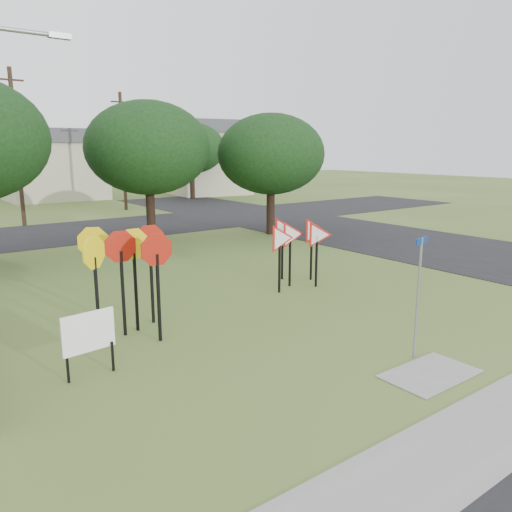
{
  "coord_description": "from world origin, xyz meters",
  "views": [
    {
      "loc": [
        -8.52,
        -7.86,
        4.53
      ],
      "look_at": [
        -0.43,
        3.0,
        1.6
      ],
      "focal_mm": 35.0,
      "sensor_mm": 36.0,
      "label": 1
    }
  ],
  "objects": [
    {
      "name": "yield_sign_cluster",
      "position": [
        2.33,
        4.44,
        1.66
      ],
      "size": [
        2.88,
        2.07,
        2.25
      ],
      "color": "black",
      "rests_on": "ground"
    },
    {
      "name": "house_mid",
      "position": [
        4.0,
        40.0,
        3.15
      ],
      "size": [
        8.4,
        8.4,
        6.2
      ],
      "color": "#BEB799",
      "rests_on": "ground"
    },
    {
      "name": "street_far",
      "position": [
        0.0,
        20.0,
        0.01
      ],
      "size": [
        60.0,
        8.0,
        0.02
      ],
      "primitive_type": "cube",
      "color": "black",
      "rests_on": "ground"
    },
    {
      "name": "street_right",
      "position": [
        12.0,
        10.0,
        0.01
      ],
      "size": [
        8.0,
        50.0,
        0.02
      ],
      "primitive_type": "cube",
      "color": "black",
      "rests_on": "ground"
    },
    {
      "name": "stop_sign_cluster",
      "position": [
        -4.01,
        3.49,
        1.95
      ],
      "size": [
        2.45,
        2.05,
        2.64
      ],
      "color": "black",
      "rests_on": "ground"
    },
    {
      "name": "ground",
      "position": [
        0.0,
        0.0,
        0.0
      ],
      "size": [
        140.0,
        140.0,
        0.0
      ],
      "primitive_type": "plane",
      "color": "#425D22"
    },
    {
      "name": "far_pole_a",
      "position": [
        -2.0,
        24.0,
        4.6
      ],
      "size": [
        1.4,
        0.24,
        9.0
      ],
      "color": "#39291A",
      "rests_on": "ground"
    },
    {
      "name": "info_board",
      "position": [
        -5.59,
        1.64,
        0.91
      ],
      "size": [
        1.09,
        0.17,
        1.37
      ],
      "color": "black",
      "rests_on": "ground"
    },
    {
      "name": "street_name_sign",
      "position": [
        0.43,
        -1.68,
        1.57
      ],
      "size": [
        0.55,
        0.15,
        2.7
      ],
      "color": "gray",
      "rests_on": "ground"
    },
    {
      "name": "curb_pad",
      "position": [
        0.0,
        -2.4,
        0.01
      ],
      "size": [
        2.0,
        1.2,
        0.02
      ],
      "primitive_type": "cube",
      "color": "gray",
      "rests_on": "ground"
    },
    {
      "name": "house_right",
      "position": [
        18.0,
        36.0,
        3.65
      ],
      "size": [
        8.3,
        8.3,
        7.2
      ],
      "color": "#BEB799",
      "rests_on": "ground"
    },
    {
      "name": "tree_near_right",
      "position": [
        8.0,
        13.0,
        4.22
      ],
      "size": [
        5.6,
        5.6,
        6.33
      ],
      "color": "black",
      "rests_on": "ground"
    },
    {
      "name": "tree_near_mid",
      "position": [
        2.0,
        15.0,
        4.54
      ],
      "size": [
        6.0,
        6.0,
        6.8
      ],
      "color": "black",
      "rests_on": "ground"
    },
    {
      "name": "far_pole_b",
      "position": [
        6.0,
        28.0,
        4.35
      ],
      "size": [
        1.4,
        0.24,
        8.5
      ],
      "color": "#39291A",
      "rests_on": "ground"
    },
    {
      "name": "tree_far_right",
      "position": [
        14.0,
        32.0,
        4.54
      ],
      "size": [
        6.0,
        6.0,
        6.8
      ],
      "color": "black",
      "rests_on": "ground"
    }
  ]
}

